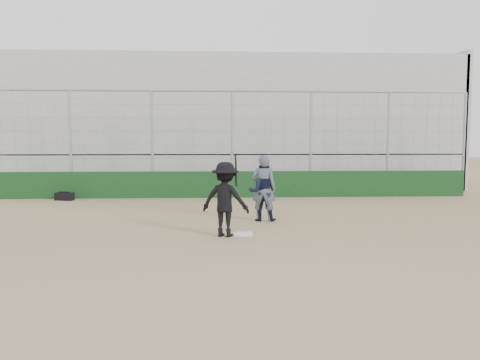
{
  "coord_description": "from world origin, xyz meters",
  "views": [
    {
      "loc": [
        -0.64,
        -10.68,
        2.21
      ],
      "look_at": [
        0.0,
        1.4,
        1.15
      ],
      "focal_mm": 35.0,
      "sensor_mm": 36.0,
      "label": 1
    }
  ],
  "objects_px": {
    "batter_at_plate": "(225,199)",
    "catcher_crouched": "(263,202)",
    "umpire": "(264,191)",
    "equipment_bag": "(64,196)"
  },
  "relations": [
    {
      "from": "batter_at_plate",
      "to": "catcher_crouched",
      "type": "relative_size",
      "value": 1.75
    },
    {
      "from": "umpire",
      "to": "catcher_crouched",
      "type": "bearing_deg",
      "value": -33.2
    },
    {
      "from": "catcher_crouched",
      "to": "umpire",
      "type": "height_order",
      "value": "umpire"
    },
    {
      "from": "catcher_crouched",
      "to": "umpire",
      "type": "xyz_separation_m",
      "value": [
        0.03,
        -0.03,
        0.28
      ]
    },
    {
      "from": "catcher_crouched",
      "to": "equipment_bag",
      "type": "relative_size",
      "value": 1.49
    },
    {
      "from": "equipment_bag",
      "to": "catcher_crouched",
      "type": "bearing_deg",
      "value": -34.56
    },
    {
      "from": "catcher_crouched",
      "to": "umpire",
      "type": "bearing_deg",
      "value": -47.68
    },
    {
      "from": "umpire",
      "to": "equipment_bag",
      "type": "xyz_separation_m",
      "value": [
        -6.76,
        4.67,
        -0.67
      ]
    },
    {
      "from": "equipment_bag",
      "to": "umpire",
      "type": "bearing_deg",
      "value": -34.62
    },
    {
      "from": "umpire",
      "to": "equipment_bag",
      "type": "distance_m",
      "value": 8.24
    }
  ]
}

